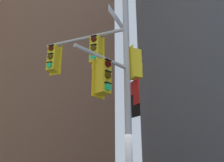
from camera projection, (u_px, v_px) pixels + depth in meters
name	position (u px, v px, depth m)	size (l,w,h in m)	color
building_mid_block	(56.00, 35.00, 32.28)	(12.11, 12.11, 36.99)	brown
signal_pole_assembly	(106.00, 74.00, 8.04)	(3.07, 3.20, 7.37)	#B2B2B5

